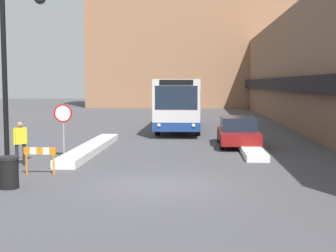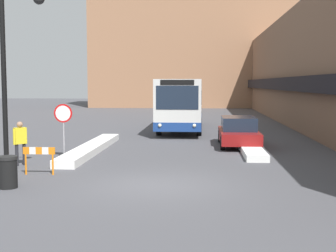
{
  "view_description": "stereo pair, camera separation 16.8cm",
  "coord_description": "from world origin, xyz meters",
  "px_view_note": "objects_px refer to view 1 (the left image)",
  "views": [
    {
      "loc": [
        1.23,
        -13.92,
        3.08
      ],
      "look_at": [
        -0.02,
        5.48,
        1.31
      ],
      "focal_mm": 50.0,
      "sensor_mm": 36.0,
      "label": 1
    },
    {
      "loc": [
        1.4,
        -13.91,
        3.08
      ],
      "look_at": [
        -0.02,
        5.48,
        1.31
      ],
      "focal_mm": 50.0,
      "sensor_mm": 36.0,
      "label": 2
    }
  ],
  "objects_px": {
    "stop_sign": "(63,119)",
    "construction_barricade": "(40,155)",
    "city_bus": "(180,103)",
    "pedestrian": "(20,139)",
    "street_lamp": "(13,62)",
    "parked_car_front": "(238,131)",
    "trash_bin": "(9,172)"
  },
  "relations": [
    {
      "from": "city_bus",
      "to": "pedestrian",
      "type": "xyz_separation_m",
      "value": [
        -5.45,
        -13.99,
        -0.79
      ]
    },
    {
      "from": "parked_car_front",
      "to": "street_lamp",
      "type": "bearing_deg",
      "value": -132.23
    },
    {
      "from": "parked_car_front",
      "to": "construction_barricade",
      "type": "xyz_separation_m",
      "value": [
        -7.28,
        -7.85,
        -0.06
      ]
    },
    {
      "from": "street_lamp",
      "to": "pedestrian",
      "type": "xyz_separation_m",
      "value": [
        -0.81,
        2.45,
        -2.75
      ]
    },
    {
      "from": "street_lamp",
      "to": "city_bus",
      "type": "bearing_deg",
      "value": 74.24
    },
    {
      "from": "trash_bin",
      "to": "stop_sign",
      "type": "bearing_deg",
      "value": 89.45
    },
    {
      "from": "city_bus",
      "to": "pedestrian",
      "type": "height_order",
      "value": "city_bus"
    },
    {
      "from": "parked_car_front",
      "to": "construction_barricade",
      "type": "relative_size",
      "value": 4.05
    },
    {
      "from": "parked_car_front",
      "to": "street_lamp",
      "type": "xyz_separation_m",
      "value": [
        -7.8,
        -8.59,
        3.03
      ]
    },
    {
      "from": "parked_car_front",
      "to": "trash_bin",
      "type": "height_order",
      "value": "parked_car_front"
    },
    {
      "from": "city_bus",
      "to": "stop_sign",
      "type": "distance_m",
      "value": 13.01
    },
    {
      "from": "parked_car_front",
      "to": "stop_sign",
      "type": "bearing_deg",
      "value": -149.32
    },
    {
      "from": "stop_sign",
      "to": "pedestrian",
      "type": "height_order",
      "value": "stop_sign"
    },
    {
      "from": "pedestrian",
      "to": "city_bus",
      "type": "bearing_deg",
      "value": 23.6
    },
    {
      "from": "parked_car_front",
      "to": "pedestrian",
      "type": "height_order",
      "value": "pedestrian"
    },
    {
      "from": "pedestrian",
      "to": "construction_barricade",
      "type": "xyz_separation_m",
      "value": [
        1.33,
        -1.71,
        -0.33
      ]
    },
    {
      "from": "pedestrian",
      "to": "trash_bin",
      "type": "relative_size",
      "value": 1.75
    },
    {
      "from": "street_lamp",
      "to": "construction_barricade",
      "type": "xyz_separation_m",
      "value": [
        0.52,
        0.74,
        -3.08
      ]
    },
    {
      "from": "construction_barricade",
      "to": "pedestrian",
      "type": "bearing_deg",
      "value": 127.81
    },
    {
      "from": "pedestrian",
      "to": "trash_bin",
      "type": "bearing_deg",
      "value": -118.84
    },
    {
      "from": "construction_barricade",
      "to": "stop_sign",
      "type": "bearing_deg",
      "value": 93.02
    },
    {
      "from": "stop_sign",
      "to": "construction_barricade",
      "type": "xyz_separation_m",
      "value": [
        0.18,
        -3.42,
        -0.96
      ]
    },
    {
      "from": "city_bus",
      "to": "construction_barricade",
      "type": "height_order",
      "value": "city_bus"
    },
    {
      "from": "parked_car_front",
      "to": "stop_sign",
      "type": "distance_m",
      "value": 8.72
    },
    {
      "from": "stop_sign",
      "to": "pedestrian",
      "type": "relative_size",
      "value": 1.35
    },
    {
      "from": "city_bus",
      "to": "trash_bin",
      "type": "relative_size",
      "value": 11.74
    },
    {
      "from": "city_bus",
      "to": "stop_sign",
      "type": "bearing_deg",
      "value": -109.32
    },
    {
      "from": "pedestrian",
      "to": "trash_bin",
      "type": "xyz_separation_m",
      "value": [
        1.09,
        -3.75,
        -0.52
      ]
    },
    {
      "from": "stop_sign",
      "to": "construction_barricade",
      "type": "height_order",
      "value": "stop_sign"
    },
    {
      "from": "parked_car_front",
      "to": "pedestrian",
      "type": "xyz_separation_m",
      "value": [
        -8.61,
        -6.14,
        0.27
      ]
    },
    {
      "from": "pedestrian",
      "to": "trash_bin",
      "type": "distance_m",
      "value": 3.94
    },
    {
      "from": "stop_sign",
      "to": "pedestrian",
      "type": "distance_m",
      "value": 2.16
    }
  ]
}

